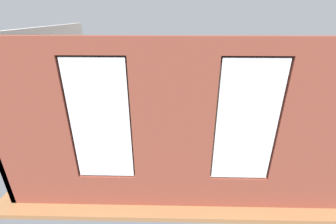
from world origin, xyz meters
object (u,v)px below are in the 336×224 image
(couch_by_window, at_px, (142,168))
(coffee_table, at_px, (158,128))
(cup_ceramic, at_px, (145,127))
(remote_black, at_px, (158,126))
(potted_plant_by_left_couch, at_px, (237,118))
(candle_jar, at_px, (161,127))
(table_plant_small, at_px, (153,121))
(potted_plant_corner_near_left, at_px, (247,96))
(papasan_chair, at_px, (168,103))
(potted_plant_foreground_right, at_px, (104,100))
(media_console, at_px, (78,129))
(tv_flatscreen, at_px, (75,111))
(potted_plant_between_couches, at_px, (202,158))
(potted_plant_mid_room_small, at_px, (202,111))
(potted_plant_corner_far_left, at_px, (301,158))
(couch_left, at_px, (266,140))
(remote_gray, at_px, (170,124))
(potted_plant_near_tv, at_px, (84,134))

(couch_by_window, distance_m, coffee_table, 1.80)
(cup_ceramic, bearing_deg, remote_black, -164.17)
(potted_plant_by_left_couch, bearing_deg, candle_jar, 22.30)
(table_plant_small, distance_m, potted_plant_corner_near_left, 3.77)
(papasan_chair, distance_m, potted_plant_corner_near_left, 2.88)
(papasan_chair, bearing_deg, potted_plant_foreground_right, 0.20)
(media_console, bearing_deg, cup_ceramic, 172.71)
(cup_ceramic, xyz_separation_m, tv_flatscreen, (2.06, -0.27, 0.37))
(potted_plant_between_couches, height_order, potted_plant_by_left_couch, potted_plant_between_couches)
(table_plant_small, bearing_deg, potted_plant_between_couches, 124.31)
(potted_plant_by_left_couch, bearing_deg, coffee_table, 19.44)
(tv_flatscreen, height_order, potted_plant_by_left_couch, tv_flatscreen)
(cup_ceramic, distance_m, potted_plant_mid_room_small, 2.26)
(papasan_chair, relative_size, potted_plant_corner_far_left, 0.89)
(couch_left, xyz_separation_m, candle_jar, (2.86, -0.40, 0.17))
(coffee_table, xyz_separation_m, potted_plant_corner_near_left, (-3.12, -1.94, 0.35))
(coffee_table, height_order, potted_plant_between_couches, potted_plant_between_couches)
(remote_gray, xyz_separation_m, potted_plant_mid_room_small, (-1.08, -1.13, -0.03))
(potted_plant_near_tv, distance_m, potted_plant_between_couches, 3.13)
(potted_plant_mid_room_small, bearing_deg, table_plant_small, 36.30)
(couch_left, height_order, potted_plant_corner_far_left, potted_plant_corner_far_left)
(cup_ceramic, distance_m, remote_black, 0.39)
(candle_jar, height_order, table_plant_small, table_plant_small)
(potted_plant_by_left_couch, bearing_deg, potted_plant_corner_far_left, 101.25)
(remote_gray, distance_m, tv_flatscreen, 2.81)
(coffee_table, distance_m, candle_jar, 0.18)
(couch_by_window, height_order, potted_plant_corner_far_left, potted_plant_corner_far_left)
(potted_plant_corner_far_left, bearing_deg, table_plant_small, -31.11)
(remote_black, xyz_separation_m, potted_plant_mid_room_small, (-1.42, -1.25, -0.03))
(table_plant_small, xyz_separation_m, papasan_chair, (-0.41, -1.82, -0.14))
(table_plant_small, xyz_separation_m, media_console, (2.28, -0.07, -0.33))
(remote_black, relative_size, potted_plant_mid_room_small, 0.29)
(candle_jar, xyz_separation_m, remote_black, (0.09, -0.11, -0.04))
(potted_plant_foreground_right, bearing_deg, cup_ceramic, 131.16)
(tv_flatscreen, bearing_deg, potted_plant_between_couches, 151.78)
(potted_plant_foreground_right, bearing_deg, potted_plant_near_tv, 95.38)
(couch_by_window, bearing_deg, papasan_chair, -97.55)
(remote_gray, height_order, potted_plant_foreground_right, potted_plant_foreground_right)
(coffee_table, xyz_separation_m, remote_gray, (-0.35, -0.13, 0.07))
(tv_flatscreen, bearing_deg, potted_plant_foreground_right, -99.90)
(table_plant_small, distance_m, remote_black, 0.22)
(candle_jar, bearing_deg, table_plant_small, -37.95)
(cup_ceramic, relative_size, potted_plant_near_tv, 0.07)
(table_plant_small, bearing_deg, potted_plant_corner_far_left, 148.89)
(remote_black, bearing_deg, tv_flatscreen, 46.04)
(table_plant_small, distance_m, papasan_chair, 1.87)
(potted_plant_corner_near_left, height_order, potted_plant_by_left_couch, potted_plant_corner_near_left)
(candle_jar, relative_size, potted_plant_between_couches, 0.13)
(couch_left, height_order, potted_plant_near_tv, potted_plant_near_tv)
(tv_flatscreen, bearing_deg, candle_jar, 174.00)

